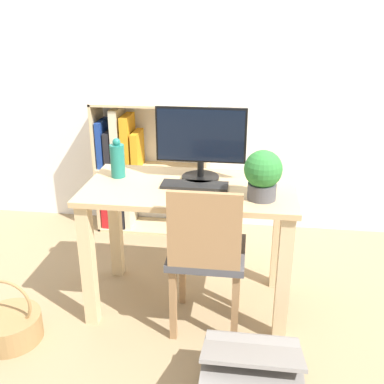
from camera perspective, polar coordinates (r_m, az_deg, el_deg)
ground_plane at (r=2.81m, az=-0.28°, el=-13.73°), size 10.00×10.00×0.00m
wall_back at (r=3.44m, az=2.41°, el=16.25°), size 8.00×0.05×2.60m
desk at (r=2.52m, az=-0.30°, el=-2.76°), size 1.15×0.62×0.76m
monitor at (r=2.49m, az=1.12°, el=6.66°), size 0.50×0.21×0.41m
keyboard at (r=2.44m, az=0.35°, el=0.87°), size 0.36×0.12×0.02m
vase at (r=2.59m, az=-9.44°, el=4.06°), size 0.08×0.08×0.23m
potted_plant at (r=2.26m, az=9.00°, el=2.32°), size 0.19×0.19×0.25m
chair at (r=2.35m, az=1.83°, el=-7.69°), size 0.40×0.40×0.87m
bookshelf at (r=3.55m, az=-7.69°, el=2.94°), size 0.87×0.28×1.02m
basket at (r=2.68m, az=-22.11°, el=-15.43°), size 0.33×0.33×0.37m
storage_box at (r=2.13m, az=7.46°, el=-23.07°), size 0.43×0.42×0.34m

